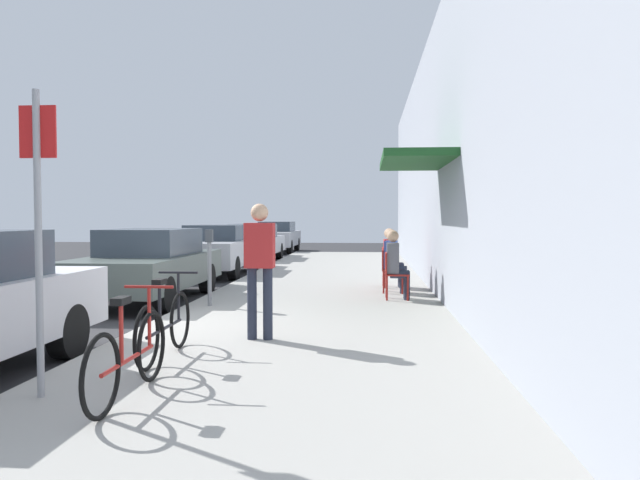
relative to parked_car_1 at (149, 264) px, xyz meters
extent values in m
plane|color=#2D2D30|center=(1.10, -3.26, -0.73)|extent=(60.00, 60.00, 0.00)
cube|color=#9E9B93|center=(3.35, -1.26, -0.67)|extent=(4.50, 32.00, 0.12)
cube|color=#999EA8|center=(5.75, -1.26, 2.09)|extent=(0.30, 32.00, 5.63)
cube|color=#19471E|center=(5.05, -1.21, 1.87)|extent=(1.10, 2.80, 0.12)
cylinder|color=black|center=(0.79, -4.68, -0.41)|extent=(0.22, 0.64, 0.64)
cube|color=#47514C|center=(0.00, -0.04, -0.11)|extent=(1.80, 4.40, 0.60)
cube|color=#333D47|center=(0.00, 0.11, 0.44)|extent=(1.48, 2.11, 0.50)
cylinder|color=black|center=(0.79, 1.33, -0.41)|extent=(0.22, 0.64, 0.64)
cylinder|color=black|center=(-0.79, 1.33, -0.41)|extent=(0.22, 0.64, 0.64)
cylinder|color=black|center=(0.79, -1.40, -0.41)|extent=(0.22, 0.64, 0.64)
cylinder|color=black|center=(-0.79, -1.40, -0.41)|extent=(0.22, 0.64, 0.64)
cube|color=#B7B7BC|center=(0.00, 5.27, -0.07)|extent=(1.80, 4.40, 0.68)
cube|color=#333D47|center=(0.00, 5.42, 0.48)|extent=(1.48, 2.11, 0.43)
cylinder|color=black|center=(0.79, 6.63, -0.41)|extent=(0.22, 0.64, 0.64)
cylinder|color=black|center=(-0.79, 6.63, -0.41)|extent=(0.22, 0.64, 0.64)
cylinder|color=black|center=(0.79, 3.90, -0.41)|extent=(0.22, 0.64, 0.64)
cylinder|color=black|center=(-0.79, 3.90, -0.41)|extent=(0.22, 0.64, 0.64)
cube|color=#B7B7BC|center=(0.00, 10.53, -0.12)|extent=(1.80, 4.40, 0.59)
cube|color=#333D47|center=(0.00, 10.68, 0.42)|extent=(1.48, 2.11, 0.49)
cylinder|color=black|center=(0.79, 11.89, -0.41)|extent=(0.22, 0.64, 0.64)
cylinder|color=black|center=(-0.79, 11.89, -0.41)|extent=(0.22, 0.64, 0.64)
cylinder|color=black|center=(0.79, 9.16, -0.41)|extent=(0.22, 0.64, 0.64)
cylinder|color=black|center=(-0.79, 9.16, -0.41)|extent=(0.22, 0.64, 0.64)
cube|color=#B7B7BC|center=(0.00, 16.38, -0.08)|extent=(1.80, 4.40, 0.66)
cube|color=#333D47|center=(0.00, 16.53, 0.48)|extent=(1.48, 2.11, 0.46)
cylinder|color=black|center=(0.79, 17.74, -0.41)|extent=(0.22, 0.64, 0.64)
cylinder|color=black|center=(-0.79, 17.74, -0.41)|extent=(0.22, 0.64, 0.64)
cylinder|color=black|center=(0.79, 15.02, -0.41)|extent=(0.22, 0.64, 0.64)
cylinder|color=black|center=(-0.79, 15.02, -0.41)|extent=(0.22, 0.64, 0.64)
cylinder|color=slate|center=(1.55, -1.27, -0.06)|extent=(0.07, 0.07, 1.10)
cube|color=#383D42|center=(1.55, -1.27, 0.60)|extent=(0.12, 0.10, 0.22)
cylinder|color=gray|center=(1.50, -6.49, 0.69)|extent=(0.06, 0.06, 2.60)
cube|color=red|center=(1.50, -6.47, 1.64)|extent=(0.32, 0.02, 0.44)
torus|color=black|center=(2.26, -5.94, -0.28)|extent=(0.04, 0.66, 0.66)
torus|color=black|center=(2.26, -6.99, -0.28)|extent=(0.04, 0.66, 0.66)
cylinder|color=maroon|center=(2.26, -6.47, -0.28)|extent=(0.04, 1.05, 0.04)
cylinder|color=maroon|center=(2.26, -6.62, -0.03)|extent=(0.04, 0.04, 0.50)
cube|color=black|center=(2.26, -6.62, 0.24)|extent=(0.10, 0.20, 0.06)
cylinder|color=maroon|center=(2.26, -5.99, 0.00)|extent=(0.03, 0.03, 0.56)
cylinder|color=maroon|center=(2.26, -5.99, 0.28)|extent=(0.46, 0.03, 0.03)
torus|color=black|center=(2.08, -4.54, -0.28)|extent=(0.04, 0.66, 0.66)
torus|color=black|center=(2.08, -5.59, -0.28)|extent=(0.04, 0.66, 0.66)
cylinder|color=black|center=(2.08, -5.07, -0.28)|extent=(0.04, 1.05, 0.04)
cylinder|color=black|center=(2.08, -5.22, -0.03)|extent=(0.04, 0.04, 0.50)
cube|color=black|center=(2.08, -5.22, 0.24)|extent=(0.10, 0.20, 0.06)
cylinder|color=black|center=(2.08, -4.59, 0.00)|extent=(0.03, 0.03, 0.56)
cylinder|color=black|center=(2.08, -4.59, 0.28)|extent=(0.46, 0.03, 0.03)
cylinder|color=maroon|center=(5.01, -0.01, -0.39)|extent=(0.04, 0.04, 0.45)
cylinder|color=maroon|center=(5.01, -0.39, -0.39)|extent=(0.04, 0.04, 0.45)
cylinder|color=maroon|center=(4.63, -0.01, -0.39)|extent=(0.04, 0.04, 0.45)
cylinder|color=maroon|center=(4.63, -0.39, -0.39)|extent=(0.04, 0.04, 0.45)
cube|color=maroon|center=(4.82, -0.20, -0.15)|extent=(0.44, 0.44, 0.03)
cube|color=maroon|center=(4.62, -0.20, 0.06)|extent=(0.03, 0.44, 0.40)
cylinder|color=#232838|center=(5.00, -0.10, -0.38)|extent=(0.11, 0.11, 0.47)
cylinder|color=#232838|center=(4.87, -0.10, -0.14)|extent=(0.36, 0.14, 0.14)
cylinder|color=#232838|center=(5.00, -0.30, -0.38)|extent=(0.11, 0.11, 0.47)
cylinder|color=#232838|center=(4.87, -0.30, -0.14)|extent=(0.36, 0.14, 0.14)
cube|color=#595960|center=(4.74, -0.20, 0.16)|extent=(0.22, 0.36, 0.56)
sphere|color=tan|center=(4.74, -0.20, 0.57)|extent=(0.22, 0.22, 0.22)
cylinder|color=maroon|center=(5.05, 0.92, -0.39)|extent=(0.04, 0.04, 0.45)
cylinder|color=maroon|center=(4.97, 0.55, -0.39)|extent=(0.04, 0.04, 0.45)
cylinder|color=maroon|center=(4.67, 1.00, -0.39)|extent=(0.04, 0.04, 0.45)
cylinder|color=maroon|center=(4.60, 0.63, -0.39)|extent=(0.04, 0.04, 0.45)
cube|color=maroon|center=(4.82, 0.77, -0.15)|extent=(0.52, 0.52, 0.03)
cube|color=maroon|center=(4.62, 0.81, 0.06)|extent=(0.12, 0.44, 0.40)
cylinder|color=#232838|center=(5.02, 0.83, -0.38)|extent=(0.11, 0.11, 0.47)
cylinder|color=#232838|center=(4.89, 0.86, -0.14)|extent=(0.38, 0.21, 0.14)
cylinder|color=#232838|center=(4.98, 0.64, -0.38)|extent=(0.11, 0.11, 0.47)
cylinder|color=#232838|center=(4.85, 0.66, -0.14)|extent=(0.38, 0.21, 0.14)
cube|color=#334C99|center=(4.74, 0.79, 0.16)|extent=(0.29, 0.40, 0.56)
sphere|color=tan|center=(4.74, 0.79, 0.57)|extent=(0.22, 0.22, 0.22)
cylinder|color=maroon|center=(5.00, 1.90, -0.39)|extent=(0.04, 0.04, 0.45)
cylinder|color=maroon|center=(5.02, 1.52, -0.39)|extent=(0.04, 0.04, 0.45)
cylinder|color=maroon|center=(4.62, 1.88, -0.39)|extent=(0.04, 0.04, 0.45)
cylinder|color=maroon|center=(4.64, 1.50, -0.39)|extent=(0.04, 0.04, 0.45)
cube|color=maroon|center=(4.82, 1.70, -0.15)|extent=(0.46, 0.46, 0.03)
cube|color=maroon|center=(4.62, 1.69, 0.06)|extent=(0.05, 0.44, 0.40)
cylinder|color=#232838|center=(5.00, 1.81, -0.38)|extent=(0.11, 0.11, 0.47)
cylinder|color=#232838|center=(4.87, 1.80, -0.14)|extent=(0.37, 0.16, 0.14)
cylinder|color=#232838|center=(5.01, 1.61, -0.38)|extent=(0.11, 0.11, 0.47)
cylinder|color=#232838|center=(4.88, 1.60, -0.14)|extent=(0.37, 0.16, 0.14)
cube|color=#B22626|center=(4.74, 1.69, 0.16)|extent=(0.24, 0.37, 0.56)
sphere|color=tan|center=(4.74, 1.69, 0.57)|extent=(0.22, 0.22, 0.22)
cylinder|color=#232838|center=(2.83, -3.99, -0.16)|extent=(0.12, 0.12, 0.90)
cylinder|color=#232838|center=(3.03, -3.99, -0.16)|extent=(0.12, 0.12, 0.90)
cube|color=#B22626|center=(2.93, -3.99, 0.57)|extent=(0.36, 0.22, 0.56)
sphere|color=tan|center=(2.93, -3.99, 0.98)|extent=(0.22, 0.22, 0.22)
camera|label=1|loc=(4.27, -11.28, 0.92)|focal=33.26mm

